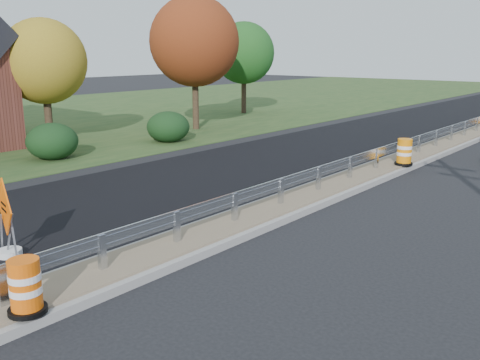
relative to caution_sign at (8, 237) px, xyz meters
The scene contains 13 objects.
ground 7.07m from the caution_sign, 68.42° to the left, with size 140.00×140.00×0.00m, color black.
grass_verge_near 27.07m from the caution_sign, 142.26° to the left, with size 30.00×120.00×0.03m, color #26431D.
milled_overlay 16.67m from the caution_sign, 96.21° to the left, with size 7.20×120.00×0.01m, color black.
median 14.80m from the caution_sign, 79.89° to the left, with size 1.60×55.00×0.23m.
guardrail 15.78m from the caution_sign, 80.53° to the left, with size 0.10×46.15×0.72m.
hedge_mid 11.07m from the caution_sign, 143.60° to the left, with size 2.09×2.09×1.52m, color black.
hedge_north 15.12m from the caution_sign, 123.78° to the left, with size 2.09×2.09×1.52m, color black.
tree_near_yellow 15.46m from the caution_sign, 145.38° to the left, with size 3.96×3.96×5.88m.
tree_near_red 20.05m from the caution_sign, 122.13° to the left, with size 4.95×4.95×7.35m.
tree_near_back 28.23m from the caution_sign, 118.62° to the left, with size 4.29×4.29×6.37m.
caution_sign is the anchor object (origin of this frame).
barrel_median_near 3.42m from the caution_sign, 22.71° to the right, with size 0.63×0.63×0.92m.
barrel_median_mid 14.07m from the caution_sign, 77.07° to the left, with size 0.67×0.67×0.98m.
Camera 1 is at (8.28, -11.81, 4.38)m, focal length 40.00 mm.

